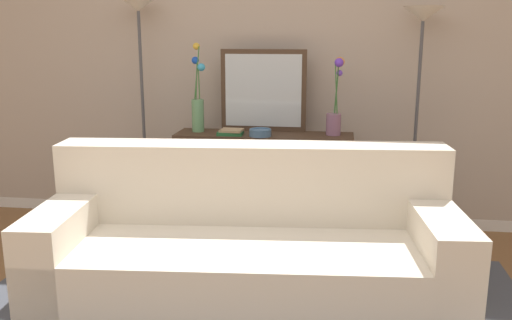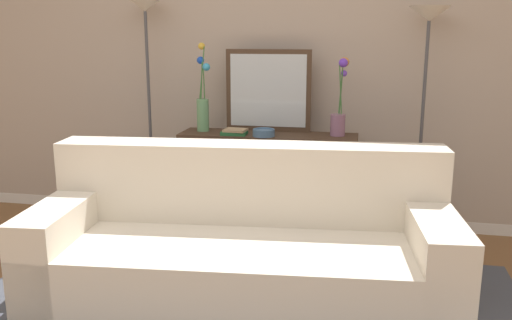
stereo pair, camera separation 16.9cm
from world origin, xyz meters
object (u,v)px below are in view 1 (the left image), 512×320
wall_mirror (263,91)px  vase_short_flowers (335,108)px  couch (249,252)px  book_stack (231,132)px  fruit_bowl (260,132)px  floor_lamp_left (140,49)px  floor_lamp_right (420,59)px  console_table (264,166)px  vase_tall_flowers (198,104)px  book_row_under_console (217,224)px

wall_mirror → vase_short_flowers: size_ratio=1.15×
couch → book_stack: size_ratio=12.35×
fruit_bowl → floor_lamp_left: bearing=168.8°
floor_lamp_right → vase_short_flowers: floor_lamp_right is taller
floor_lamp_left → vase_short_flowers: 1.52m
wall_mirror → vase_short_flowers: wall_mirror is taller
console_table → floor_lamp_left: 1.28m
vase_tall_flowers → floor_lamp_right: bearing=2.1°
console_table → book_row_under_console: console_table is taller
floor_lamp_right → vase_tall_flowers: floor_lamp_right is taller
couch → floor_lamp_right: size_ratio=1.38×
fruit_bowl → book_stack: (-0.22, 0.02, -0.01)m
wall_mirror → vase_short_flowers: bearing=-10.5°
couch → book_stack: couch is taller
floor_lamp_right → fruit_bowl: 1.23m
vase_tall_flowers → book_row_under_console: bearing=-12.6°
fruit_bowl → wall_mirror: bearing=92.6°
floor_lamp_left → book_stack: floor_lamp_left is taller
wall_mirror → fruit_bowl: wall_mirror is taller
floor_lamp_right → book_row_under_console: bearing=-176.5°
vase_tall_flowers → book_row_under_console: 0.94m
book_stack → vase_tall_flowers: bearing=158.7°
fruit_bowl → book_stack: fruit_bowl is taller
couch → vase_tall_flowers: size_ratio=3.54×
couch → book_row_under_console: bearing=111.2°
couch → console_table: size_ratio=1.78×
console_table → book_stack: 0.36m
vase_tall_flowers → fruit_bowl: vase_tall_flowers is taller
wall_mirror → console_table: bearing=-79.6°
floor_lamp_left → fruit_bowl: floor_lamp_left is taller
couch → wall_mirror: (-0.09, 1.25, 0.77)m
floor_lamp_left → book_row_under_console: (0.59, -0.09, -1.33)m
book_row_under_console → book_stack: bearing=-29.5°
wall_mirror → vase_short_flowers: 0.56m
floor_lamp_right → wall_mirror: (-1.12, 0.04, -0.24)m
vase_tall_flowers → vase_short_flowers: bearing=0.2°
floor_lamp_left → console_table: bearing=-5.4°
fruit_bowl → book_row_under_console: 0.83m
wall_mirror → book_stack: size_ratio=3.42×
book_row_under_console → console_table: bearing=0.0°
vase_tall_flowers → floor_lamp_left: bearing=172.5°
couch → floor_lamp_left: bearing=130.3°
vase_tall_flowers → book_stack: bearing=-21.3°
floor_lamp_right → fruit_bowl: size_ratio=10.60×
floor_lamp_left → book_stack: (0.72, -0.16, -0.59)m
console_table → book_row_under_console: (-0.37, -0.00, -0.48)m
console_table → floor_lamp_left: size_ratio=0.74×
floor_lamp_right → couch: bearing=-130.3°
book_stack → floor_lamp_right: bearing=7.1°
console_table → fruit_bowl: size_ratio=8.21×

